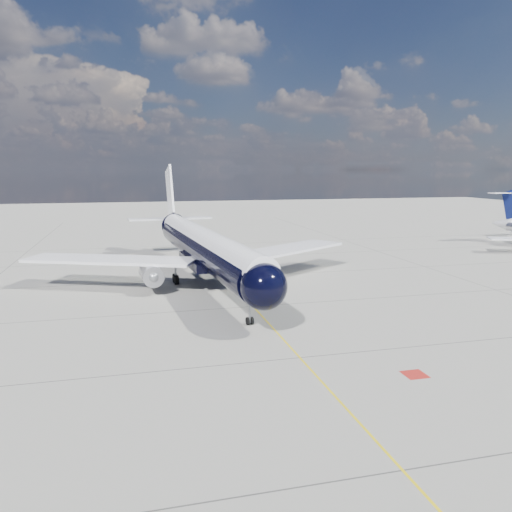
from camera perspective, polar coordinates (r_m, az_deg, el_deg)
The scene contains 4 objects.
ground at distance 71.88m, azimuth -4.15°, elevation -1.61°, with size 320.00×320.00×0.00m, color gray.
taxiway_centerline at distance 67.06m, azimuth -3.40°, elevation -2.43°, with size 0.16×160.00×0.01m, color yellow.
red_marking at distance 37.76m, azimuth 17.68°, elevation -12.77°, with size 1.60×1.60×0.01m, color maroon.
main_airliner at distance 63.70m, azimuth -6.20°, elevation 1.18°, with size 42.97×52.50×15.16m.
Camera 1 is at (-12.16, -39.40, 14.22)m, focal length 35.00 mm.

